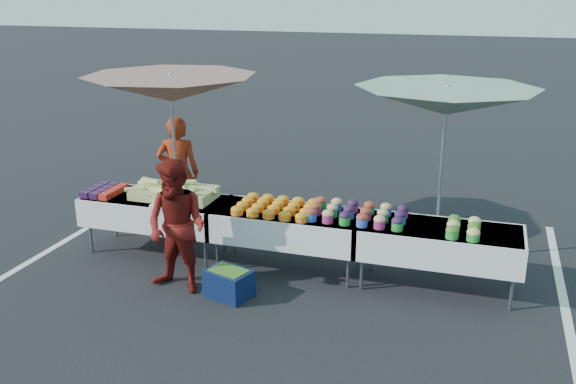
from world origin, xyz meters
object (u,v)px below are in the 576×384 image
(table_left, at_px, (156,210))
(customer, at_px, (177,227))
(umbrella_right, at_px, (446,102))
(umbrella_left, at_px, (171,90))
(storage_bin, at_px, (229,283))
(table_center, at_px, (288,225))
(table_right, at_px, (439,242))
(vendor, at_px, (178,173))

(table_left, distance_m, customer, 1.23)
(umbrella_right, bearing_deg, umbrella_left, -173.32)
(customer, xyz_separation_m, umbrella_left, (-0.68, 1.33, 1.31))
(storage_bin, bearing_deg, umbrella_right, 56.73)
(customer, xyz_separation_m, storage_bin, (0.61, 0.01, -0.61))
(umbrella_left, bearing_deg, umbrella_right, 6.68)
(table_center, distance_m, table_right, 1.80)
(vendor, distance_m, customer, 2.04)
(table_left, relative_size, table_right, 1.00)
(vendor, bearing_deg, table_left, 80.67)
(umbrella_left, bearing_deg, table_center, -13.25)
(table_left, relative_size, umbrella_right, 0.75)
(customer, height_order, umbrella_right, umbrella_right)
(table_right, bearing_deg, customer, -161.82)
(vendor, distance_m, umbrella_right, 3.84)
(table_left, xyz_separation_m, umbrella_right, (3.51, 0.80, 1.45))
(table_left, distance_m, table_right, 3.60)
(table_center, bearing_deg, vendor, 154.82)
(table_right, xyz_separation_m, vendor, (-3.72, 0.90, 0.23))
(umbrella_left, height_order, umbrella_right, umbrella_left)
(umbrella_right, bearing_deg, storage_bin, -141.12)
(vendor, height_order, customer, vendor)
(table_center, xyz_separation_m, vendor, (-1.92, 0.90, 0.23))
(umbrella_left, relative_size, storage_bin, 4.58)
(vendor, bearing_deg, umbrella_right, 161.22)
(table_left, distance_m, storage_bin, 1.71)
(table_right, distance_m, customer, 2.97)
(table_left, height_order, table_center, same)
(table_left, relative_size, vendor, 1.14)
(table_right, bearing_deg, vendor, 166.35)
(table_right, xyz_separation_m, customer, (-2.82, -0.93, 0.19))
(table_center, relative_size, vendor, 1.14)
(customer, bearing_deg, storage_bin, 9.28)
(vendor, bearing_deg, storage_bin, 112.66)
(table_center, height_order, vendor, vendor)
(vendor, relative_size, customer, 1.06)
(table_left, bearing_deg, table_center, 0.00)
(table_left, xyz_separation_m, table_center, (1.80, 0.00, 0.00))
(vendor, xyz_separation_m, storage_bin, (1.51, -1.82, -0.65))
(table_right, height_order, customer, customer)
(table_left, xyz_separation_m, vendor, (-0.12, 0.90, 0.23))
(table_left, xyz_separation_m, customer, (0.78, -0.93, 0.19))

